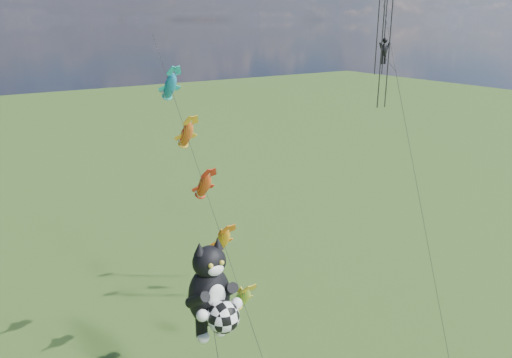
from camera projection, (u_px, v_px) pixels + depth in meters
cat_kite_rig at (212, 294)px, 23.00m from camera, size 2.34×4.09×11.68m
fish_windsock_rig at (204, 187)px, 30.62m from camera, size 0.80×15.97×20.23m
parafoil_rig at (386, 47)px, 34.85m from camera, size 8.44×15.84×24.87m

